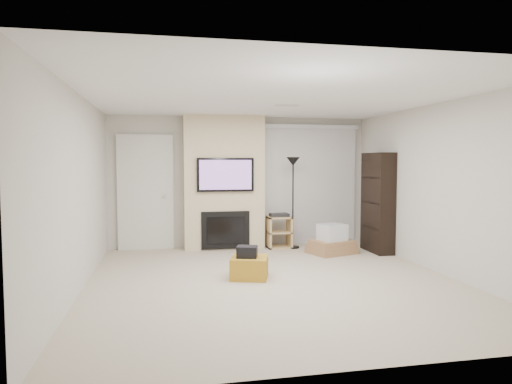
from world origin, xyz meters
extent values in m
cube|color=#BEAD95|center=(0.00, 0.00, 0.00)|extent=(5.00, 5.50, 0.00)
cube|color=white|center=(0.00, 0.00, 2.50)|extent=(5.00, 5.50, 0.00)
cube|color=beige|center=(0.00, 2.75, 1.25)|extent=(5.00, 0.00, 2.50)
cube|color=beige|center=(0.00, -2.75, 1.25)|extent=(5.00, 0.00, 2.50)
cube|color=beige|center=(-2.50, 0.00, 1.25)|extent=(0.00, 5.50, 2.50)
cube|color=beige|center=(2.50, 0.00, 1.25)|extent=(0.00, 5.50, 2.50)
cube|color=silver|center=(0.40, 0.80, 2.50)|extent=(0.35, 0.18, 0.01)
cube|color=#B48121|center=(-0.29, 0.23, 0.15)|extent=(0.62, 0.62, 0.30)
cube|color=black|center=(-0.33, 0.20, 0.38)|extent=(0.33, 0.29, 0.16)
cube|color=beige|center=(-0.35, 2.55, 1.25)|extent=(1.50, 0.40, 2.50)
cube|color=black|center=(-0.35, 2.32, 1.40)|extent=(1.05, 0.06, 0.62)
cube|color=#785394|center=(-0.35, 2.29, 1.40)|extent=(0.96, 0.00, 0.54)
cube|color=black|center=(-0.35, 2.34, 0.37)|extent=(0.90, 0.04, 0.70)
cube|color=black|center=(-0.35, 2.32, 0.37)|extent=(0.70, 0.02, 0.50)
cube|color=silver|center=(-1.80, 2.71, 1.07)|extent=(1.02, 0.08, 2.14)
cube|color=#BAB7AF|center=(-1.80, 2.72, 1.02)|extent=(0.90, 0.05, 2.05)
cylinder|color=silver|center=(-1.46, 2.67, 1.00)|extent=(0.07, 0.06, 0.07)
cube|color=silver|center=(1.40, 2.69, 2.33)|extent=(1.98, 0.10, 0.08)
cube|color=silver|center=(1.40, 2.70, 1.15)|extent=(1.90, 0.03, 2.29)
cylinder|color=black|center=(0.93, 2.29, 0.01)|extent=(0.26, 0.26, 0.03)
cylinder|color=black|center=(0.93, 2.29, 0.82)|extent=(0.03, 0.03, 1.61)
cone|color=black|center=(0.93, 2.29, 1.64)|extent=(0.26, 0.26, 0.16)
cube|color=tan|center=(0.47, 2.36, 0.30)|extent=(0.04, 0.38, 0.60)
cube|color=tan|center=(0.88, 2.36, 0.30)|extent=(0.04, 0.38, 0.60)
cube|color=tan|center=(0.68, 2.36, 0.01)|extent=(0.45, 0.38, 0.03)
cube|color=tan|center=(0.68, 2.36, 0.30)|extent=(0.45, 0.38, 0.03)
cube|color=tan|center=(0.68, 2.36, 0.58)|extent=(0.45, 0.38, 0.03)
cube|color=black|center=(0.68, 2.36, 0.63)|extent=(0.35, 0.25, 0.06)
cube|color=#A3774E|center=(1.48, 1.65, 0.04)|extent=(0.93, 0.80, 0.09)
cube|color=#A3774E|center=(1.48, 1.65, 0.12)|extent=(0.88, 0.76, 0.08)
cube|color=#A3774E|center=(1.48, 1.65, 0.20)|extent=(0.83, 0.71, 0.08)
cube|color=silver|center=(1.48, 1.65, 0.38)|extent=(0.53, 0.50, 0.29)
cube|color=black|center=(2.34, 1.64, 0.90)|extent=(0.30, 0.80, 1.80)
cube|color=black|center=(2.32, 1.64, 0.45)|extent=(0.26, 0.72, 0.02)
cube|color=black|center=(2.32, 1.64, 0.90)|extent=(0.26, 0.72, 0.02)
cube|color=black|center=(2.32, 1.64, 1.35)|extent=(0.26, 0.72, 0.02)
camera|label=1|loc=(-1.44, -6.00, 1.64)|focal=32.00mm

